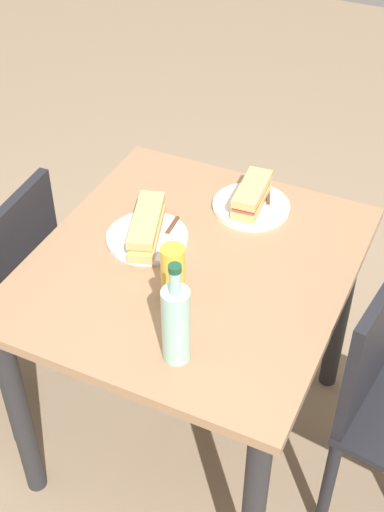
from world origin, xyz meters
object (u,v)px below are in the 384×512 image
object	(u,v)px
baguette_sandwich_near	(147,226)
beer_glass	(173,273)
plate_far	(251,206)
water_bottle	(176,323)
plate_near	(147,238)
chair_near	(0,292)
knife_near	(167,234)
baguette_sandwich_far	(252,195)
knife_far	(268,205)
dining_table	(192,297)

from	to	relation	value
baguette_sandwich_near	beer_glass	distance (m)	0.24
plate_far	water_bottle	world-z (taller)	water_bottle
plate_near	water_bottle	size ratio (longest dim) A/B	0.82
chair_near	baguette_sandwich_near	size ratio (longest dim) A/B	3.43
plate_near	baguette_sandwich_near	xyz separation A→B (m)	(0.00, -0.00, 0.04)
knife_near	baguette_sandwich_far	xyz separation A→B (m)	(-0.23, 0.16, 0.03)
chair_near	baguette_sandwich_far	distance (m)	0.83
water_bottle	knife_far	bearing A→B (deg)	-179.45
baguette_sandwich_far	knife_far	distance (m)	0.06
plate_near	knife_far	size ratio (longest dim) A/B	1.32
chair_near	water_bottle	world-z (taller)	water_bottle
water_bottle	chair_near	bearing A→B (deg)	-106.48
knife_far	beer_glass	xyz separation A→B (m)	(0.45, -0.09, 0.06)
dining_table	plate_far	xyz separation A→B (m)	(-0.29, 0.06, 0.14)
chair_near	dining_table	bearing A→B (deg)	99.81
baguette_sandwich_far	beer_glass	distance (m)	0.44
baguette_sandwich_far	plate_far	bearing A→B (deg)	-90.00
baguette_sandwich_far	beer_glass	size ratio (longest dim) A/B	1.20
baguette_sandwich_near	chair_near	bearing A→B (deg)	-73.30
baguette_sandwich_far	knife_far	world-z (taller)	baguette_sandwich_far
chair_near	plate_near	size ratio (longest dim) A/B	3.70
plate_near	baguette_sandwich_near	bearing A→B (deg)	-90.00
knife_near	plate_far	bearing A→B (deg)	145.22
baguette_sandwich_near	knife_near	xyz separation A→B (m)	(-0.03, 0.05, -0.03)
plate_near	water_bottle	distance (m)	0.45
dining_table	plate_far	distance (m)	0.33
baguette_sandwich_near	beer_glass	xyz separation A→B (m)	(0.17, 0.17, 0.03)
plate_near	baguette_sandwich_far	world-z (taller)	baguette_sandwich_far
knife_far	water_bottle	bearing A→B (deg)	0.55
baguette_sandwich_far	knife_far	bearing A→B (deg)	107.65
baguette_sandwich_near	water_bottle	size ratio (longest dim) A/B	0.88
knife_far	water_bottle	world-z (taller)	water_bottle
chair_near	water_bottle	distance (m)	0.84
knife_far	dining_table	bearing A→B (deg)	-18.66
plate_near	baguette_sandwich_near	size ratio (longest dim) A/B	0.92
dining_table	beer_glass	distance (m)	0.26
plate_near	beer_glass	distance (m)	0.25
plate_near	plate_far	world-z (taller)	same
dining_table	beer_glass	size ratio (longest dim) A/B	5.69
plate_far	plate_near	bearing A→B (deg)	-38.81
dining_table	chair_near	bearing A→B (deg)	-80.19
knife_near	chair_near	bearing A→B (deg)	-71.90
plate_far	knife_far	size ratio (longest dim) A/B	1.32
baguette_sandwich_near	plate_far	size ratio (longest dim) A/B	1.08
dining_table	baguette_sandwich_far	bearing A→B (deg)	169.07
knife_far	plate_far	bearing A→B (deg)	-72.35
knife_near	plate_far	world-z (taller)	knife_near
chair_near	baguette_sandwich_near	distance (m)	0.57
baguette_sandwich_near	knife_near	distance (m)	0.06
plate_near	plate_far	distance (m)	0.33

